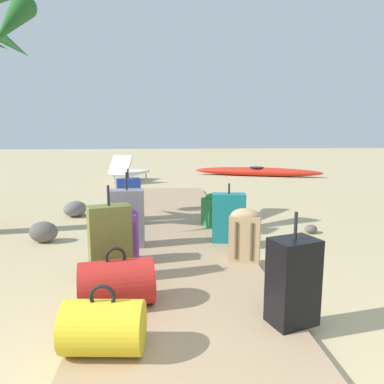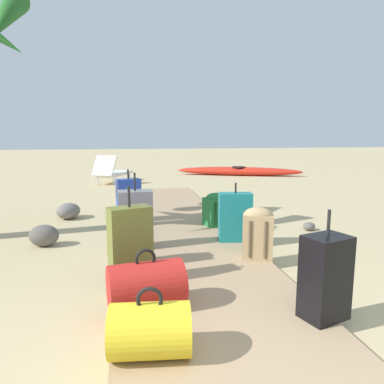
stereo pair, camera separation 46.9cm
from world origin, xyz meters
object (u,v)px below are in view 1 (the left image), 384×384
suitcase_blue (129,202)px  duffel_bag_red (117,283)px  suitcase_olive (110,243)px  lounge_chair (128,171)px  duffel_bag_yellow (104,327)px  backpack_tan (245,234)px  suitcase_grey (128,218)px  suitcase_teal (229,218)px  backpack_green (214,209)px  backpack_purple (123,233)px  suitcase_black (293,281)px  kayak (257,172)px

suitcase_blue → duffel_bag_red: (0.12, -2.59, -0.16)m
suitcase_olive → lounge_chair: bearing=93.8°
duffel_bag_yellow → backpack_tan: (1.25, 1.53, 0.13)m
suitcase_grey → suitcase_teal: bearing=3.6°
backpack_tan → backpack_green: bearing=94.2°
backpack_green → backpack_tan: bearing=-85.8°
backpack_purple → backpack_tan: (1.29, -0.07, -0.02)m
backpack_green → lounge_chair: bearing=107.2°
suitcase_teal → suitcase_grey: size_ratio=0.82×
backpack_purple → suitcase_grey: bearing=90.4°
suitcase_black → suitcase_teal: bearing=92.5°
duffel_bag_yellow → backpack_green: backpack_green is taller
backpack_tan → lounge_chair: lounge_chair is taller
backpack_purple → suitcase_blue: (-0.08, 1.61, 0.03)m
suitcase_grey → lounge_chair: bearing=94.9°
lounge_chair → kayak: bearing=15.4°
backpack_green → lounge_chair: lounge_chair is taller
backpack_tan → suitcase_blue: bearing=129.1°
suitcase_grey → lounge_chair: 6.52m
backpack_green → suitcase_blue: bearing=171.5°
suitcase_teal → lounge_chair: size_ratio=0.46×
duffel_bag_yellow → suitcase_grey: suitcase_grey is taller
suitcase_black → backpack_purple: bearing=134.4°
suitcase_teal → duffel_bag_red: 2.01m
suitcase_grey → backpack_tan: (1.29, -0.62, -0.05)m
backpack_green → suitcase_grey: size_ratio=0.54×
suitcase_black → lounge_chair: size_ratio=0.51×
suitcase_black → duffel_bag_red: (-1.29, 0.38, -0.13)m
suitcase_grey → backpack_tan: bearing=-25.8°
kayak → suitcase_teal: bearing=-107.7°
backpack_green → duffel_bag_red: (-1.14, -2.40, -0.07)m
suitcase_blue → kayak: (3.75, 6.60, -0.28)m
duffel_bag_yellow → lounge_chair: size_ratio=0.32×
suitcase_olive → suitcase_teal: (1.32, 1.10, -0.05)m
backpack_green → backpack_tan: size_ratio=0.85×
suitcase_olive → backpack_tan: 1.42m
suitcase_olive → kayak: (3.74, 8.68, -0.29)m
suitcase_olive → lounge_chair: 7.53m
duffel_bag_red → backpack_tan: (1.24, 0.91, 0.11)m
backpack_tan → suitcase_grey: bearing=154.2°
backpack_purple → backpack_green: (1.18, 1.42, -0.06)m
suitcase_black → suitcase_grey: suitcase_grey is taller
suitcase_teal → duffel_bag_red: bearing=-126.8°
suitcase_teal → suitcase_black: (0.09, -1.99, 0.01)m
backpack_tan → lounge_chair: bearing=104.6°
suitcase_grey → lounge_chair: suitcase_grey is taller
duffel_bag_red → backpack_tan: 1.55m
duffel_bag_red → lounge_chair: lounge_chair is taller
duffel_bag_red → lounge_chair: bearing=94.3°
backpack_green → kayak: bearing=69.8°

